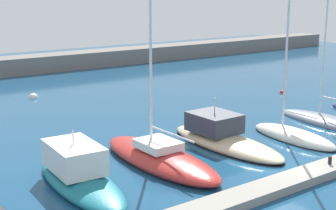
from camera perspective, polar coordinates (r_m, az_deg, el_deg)
The scene contains 11 objects.
ground_plane at distance 28.54m, azimuth 13.54°, elevation -7.29°, with size 122.91×122.91×0.00m, color navy.
dock_pier at distance 27.54m, azimuth 16.16°, elevation -7.72°, with size 47.57×1.55×0.45m, color gray.
breakwater_seawall at distance 62.24m, azimuth -16.72°, elevation 4.46°, with size 110.62×3.85×2.01m, color slate.
motorboat_teal_third at distance 25.87m, azimuth -10.36°, elevation -7.73°, with size 3.43×8.84×3.05m.
sailboat_red_fourth at distance 28.48m, azimuth -1.00°, elevation -6.03°, with size 3.27×9.97×16.14m.
motorboat_sand_fifth at distance 32.11m, azimuth 6.35°, elevation -3.78°, with size 3.10×9.56×3.28m.
sailboat_ivory_sixth at distance 34.26m, azimuth 14.30°, elevation -3.40°, with size 2.54×6.99×14.53m.
sailboat_slate_seventh at distance 38.91m, azimuth 18.23°, elevation -1.83°, with size 3.18×9.45×19.63m.
mooring_buoy_white at distance 47.67m, azimuth -15.33°, elevation 0.81°, with size 0.86×0.86×0.86m, color white.
mooring_buoy_red at distance 49.48m, azimuth 13.14°, elevation 1.37°, with size 0.60×0.60×0.60m, color red.
dock_bollard at distance 28.67m, azimuth 18.25°, elevation -6.10°, with size 0.20×0.20×0.44m, color black.
Camera 1 is at (-20.81, -16.92, 9.77)m, focal length 52.61 mm.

